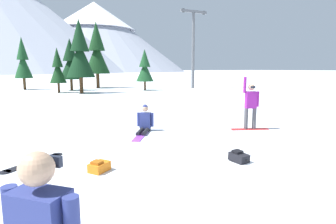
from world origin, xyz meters
The scene contains 14 objects.
ground_plane centered at (0.00, 0.00, 0.00)m, with size 800.00×800.00×0.00m, color white.
snowboarder_midground centered at (3.63, 4.38, 0.95)m, with size 1.44×0.82×2.01m.
snowboarder_background centered at (-0.10, 5.91, 0.35)m, with size 1.32×1.65×1.00m.
loose_snowboard_near_right centered at (-3.89, 4.00, 0.02)m, with size 1.55×1.21×0.09m.
backpack_orange centered at (-2.60, 2.66, 0.12)m, with size 0.55×0.51×0.27m.
backpack_black centered at (0.66, 1.69, 0.13)m, with size 0.37×0.54×0.29m.
pine_tree_tall centered at (4.40, 30.83, 4.30)m, with size 3.00×3.00×7.88m.
pine_tree_twin centered at (1.10, 23.91, 3.76)m, with size 2.64×2.64×6.90m.
pine_tree_broad centered at (0.88, 28.16, 3.01)m, with size 2.39×2.39×5.51m.
pine_tree_short centered at (-0.73, 25.58, 2.36)m, with size 1.56×1.56×4.33m.
pine_tree_young centered at (7.95, 24.59, 2.40)m, with size 1.89×1.89×4.40m.
pine_tree_leaning centered at (-3.60, 31.86, 3.16)m, with size 1.89×1.89×5.80m.
ski_lift_tower centered at (14.49, 25.17, 5.31)m, with size 3.54×0.36×9.14m.
peak_central_summit centered at (53.35, 233.25, 29.25)m, with size 148.38×148.38×55.98m.
Camera 1 is at (-4.05, -3.41, 2.30)m, focal length 29.82 mm.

